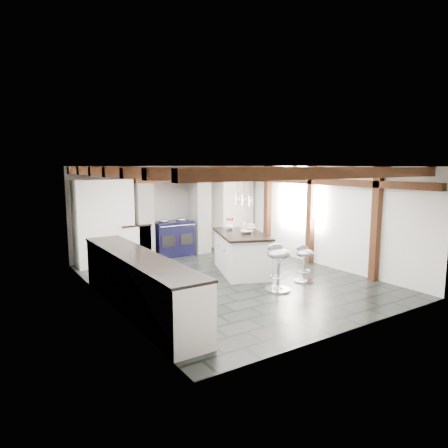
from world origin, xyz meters
TOP-DOWN VIEW (x-y plane):
  - ground at (0.00, 0.00)m, footprint 6.00×6.00m
  - room_shell at (-0.61, 1.42)m, footprint 6.00×6.03m
  - range_cooker at (0.00, 2.68)m, footprint 1.00×0.63m
  - kitchen_island at (0.53, 0.38)m, footprint 1.49×1.98m
  - bar_stool_near at (1.18, -0.88)m, footprint 0.40×0.40m
  - bar_stool_far at (0.36, -1.04)m, footprint 0.56×0.56m

SIDE VIEW (x-z plane):
  - ground at x=0.00m, z-range 0.00..0.00m
  - kitchen_island at x=0.53m, z-range -0.14..1.03m
  - bar_stool_near at x=1.18m, z-range 0.09..0.83m
  - range_cooker at x=0.00m, z-range -0.03..0.96m
  - bar_stool_far at x=0.36m, z-range 0.11..1.00m
  - room_shell at x=-0.61m, z-range -1.93..4.07m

